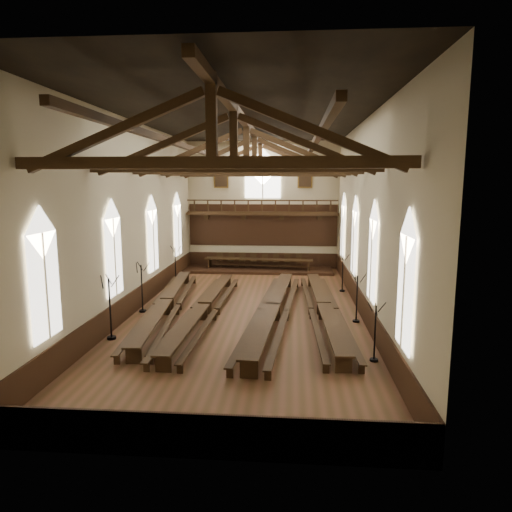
{
  "coord_description": "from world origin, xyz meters",
  "views": [
    {
      "loc": [
        2.32,
        -23.28,
        6.85
      ],
      "look_at": [
        0.37,
        1.5,
        2.8
      ],
      "focal_mm": 32.0,
      "sensor_mm": 36.0,
      "label": 1
    }
  ],
  "objects_px": {
    "refectory_row_c": "(274,307)",
    "candelabrum_right_far": "(342,280)",
    "candelabrum_left_near": "(111,320)",
    "candelabrum_right_mid": "(357,307)",
    "refectory_row_d": "(324,306)",
    "refectory_row_a": "(166,302)",
    "refectory_row_b": "(204,307)",
    "candelabrum_right_near": "(375,343)",
    "candelabrum_left_mid": "(142,297)",
    "high_table": "(258,260)",
    "dais": "(258,270)",
    "candelabrum_left_far": "(176,272)"
  },
  "relations": [
    {
      "from": "refectory_row_a",
      "to": "candelabrum_left_far",
      "type": "xyz_separation_m",
      "value": [
        -1.25,
        6.99,
        0.23
      ]
    },
    {
      "from": "refectory_row_c",
      "to": "refectory_row_b",
      "type": "bearing_deg",
      "value": 179.51
    },
    {
      "from": "refectory_row_b",
      "to": "high_table",
      "type": "xyz_separation_m",
      "value": [
        1.88,
        12.41,
        0.31
      ]
    },
    {
      "from": "refectory_row_c",
      "to": "refectory_row_d",
      "type": "bearing_deg",
      "value": 12.06
    },
    {
      "from": "refectory_row_a",
      "to": "candelabrum_left_near",
      "type": "height_order",
      "value": "candelabrum_left_near"
    },
    {
      "from": "refectory_row_b",
      "to": "candelabrum_left_near",
      "type": "xyz_separation_m",
      "value": [
        -3.44,
        -3.57,
        0.33
      ]
    },
    {
      "from": "candelabrum_right_near",
      "to": "candelabrum_right_mid",
      "type": "distance_m",
      "value": 5.0
    },
    {
      "from": "refectory_row_b",
      "to": "candelabrum_left_far",
      "type": "distance_m",
      "value": 8.43
    },
    {
      "from": "refectory_row_d",
      "to": "candelabrum_right_mid",
      "type": "distance_m",
      "value": 1.72
    },
    {
      "from": "refectory_row_a",
      "to": "refectory_row_d",
      "type": "relative_size",
      "value": 1.0
    },
    {
      "from": "refectory_row_a",
      "to": "refectory_row_d",
      "type": "distance_m",
      "value": 8.3
    },
    {
      "from": "candelabrum_left_near",
      "to": "refectory_row_c",
      "type": "bearing_deg",
      "value": 26.83
    },
    {
      "from": "candelabrum_left_far",
      "to": "candelabrum_right_near",
      "type": "height_order",
      "value": "candelabrum_left_far"
    },
    {
      "from": "dais",
      "to": "candelabrum_right_mid",
      "type": "relative_size",
      "value": 4.6
    },
    {
      "from": "candelabrum_right_mid",
      "to": "refectory_row_a",
      "type": "bearing_deg",
      "value": 174.68
    },
    {
      "from": "refectory_row_b",
      "to": "refectory_row_c",
      "type": "xyz_separation_m",
      "value": [
        3.56,
        -0.03,
        0.05
      ]
    },
    {
      "from": "refectory_row_d",
      "to": "candelabrum_left_near",
      "type": "bearing_deg",
      "value": -156.84
    },
    {
      "from": "refectory_row_b",
      "to": "candelabrum_right_mid",
      "type": "distance_m",
      "value": 7.66
    },
    {
      "from": "candelabrum_right_mid",
      "to": "candelabrum_left_far",
      "type": "bearing_deg",
      "value": 144.55
    },
    {
      "from": "candelabrum_left_near",
      "to": "candelabrum_right_near",
      "type": "distance_m",
      "value": 11.22
    },
    {
      "from": "refectory_row_c",
      "to": "candelabrum_left_near",
      "type": "bearing_deg",
      "value": -153.17
    },
    {
      "from": "candelabrum_right_mid",
      "to": "candelabrum_left_near",
      "type": "bearing_deg",
      "value": -163.17
    },
    {
      "from": "candelabrum_right_far",
      "to": "refectory_row_d",
      "type": "bearing_deg",
      "value": -105.25
    },
    {
      "from": "high_table",
      "to": "candelabrum_right_near",
      "type": "distance_m",
      "value": 18.55
    },
    {
      "from": "refectory_row_c",
      "to": "high_table",
      "type": "distance_m",
      "value": 12.56
    },
    {
      "from": "refectory_row_c",
      "to": "candelabrum_right_mid",
      "type": "distance_m",
      "value": 4.1
    },
    {
      "from": "refectory_row_a",
      "to": "refectory_row_d",
      "type": "bearing_deg",
      "value": -1.31
    },
    {
      "from": "refectory_row_a",
      "to": "candelabrum_left_mid",
      "type": "xyz_separation_m",
      "value": [
        -1.25,
        -0.01,
        0.26
      ]
    },
    {
      "from": "candelabrum_left_near",
      "to": "candelabrum_left_far",
      "type": "xyz_separation_m",
      "value": [
        0.0,
        11.26,
        -0.09
      ]
    },
    {
      "from": "high_table",
      "to": "candelabrum_left_near",
      "type": "relative_size",
      "value": 2.9
    },
    {
      "from": "refectory_row_d",
      "to": "refectory_row_b",
      "type": "bearing_deg",
      "value": -175.19
    },
    {
      "from": "candelabrum_left_near",
      "to": "candelabrum_right_mid",
      "type": "height_order",
      "value": "candelabrum_left_near"
    },
    {
      "from": "candelabrum_right_far",
      "to": "refectory_row_a",
      "type": "bearing_deg",
      "value": -150.81
    },
    {
      "from": "refectory_row_a",
      "to": "high_table",
      "type": "xyz_separation_m",
      "value": [
        4.07,
        11.71,
        0.3
      ]
    },
    {
      "from": "candelabrum_right_far",
      "to": "candelabrum_left_mid",
      "type": "bearing_deg",
      "value": -153.57
    },
    {
      "from": "dais",
      "to": "candelabrum_right_mid",
      "type": "bearing_deg",
      "value": -65.41
    },
    {
      "from": "refectory_row_b",
      "to": "refectory_row_a",
      "type": "bearing_deg",
      "value": 162.24
    },
    {
      "from": "refectory_row_d",
      "to": "candelabrum_right_mid",
      "type": "xyz_separation_m",
      "value": [
        1.55,
        -0.73,
        0.19
      ]
    },
    {
      "from": "refectory_row_a",
      "to": "high_table",
      "type": "height_order",
      "value": "high_table"
    },
    {
      "from": "candelabrum_right_near",
      "to": "candelabrum_left_far",
      "type": "bearing_deg",
      "value": 130.7
    },
    {
      "from": "candelabrum_right_mid",
      "to": "candelabrum_right_near",
      "type": "bearing_deg",
      "value": -90.0
    },
    {
      "from": "refectory_row_c",
      "to": "candelabrum_right_far",
      "type": "xyz_separation_m",
      "value": [
        4.1,
        6.23,
        0.13
      ]
    },
    {
      "from": "candelabrum_left_near",
      "to": "candelabrum_left_far",
      "type": "height_order",
      "value": "candelabrum_left_near"
    },
    {
      "from": "refectory_row_a",
      "to": "dais",
      "type": "xyz_separation_m",
      "value": [
        4.07,
        11.71,
        -0.46
      ]
    },
    {
      "from": "refectory_row_a",
      "to": "candelabrum_right_near",
      "type": "bearing_deg",
      "value": -30.99
    },
    {
      "from": "refectory_row_a",
      "to": "candelabrum_right_far",
      "type": "bearing_deg",
      "value": 29.19
    },
    {
      "from": "refectory_row_c",
      "to": "candelabrum_right_far",
      "type": "height_order",
      "value": "candelabrum_right_far"
    },
    {
      "from": "candelabrum_right_near",
      "to": "candelabrum_right_far",
      "type": "xyz_separation_m",
      "value": [
        0.0,
        11.42,
        0.01
      ]
    },
    {
      "from": "refectory_row_c",
      "to": "refectory_row_d",
      "type": "distance_m",
      "value": 2.6
    },
    {
      "from": "dais",
      "to": "high_table",
      "type": "relative_size",
      "value": 1.35
    }
  ]
}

